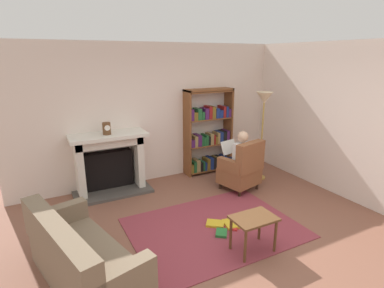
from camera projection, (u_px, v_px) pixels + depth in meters
The scene contains 13 objects.
ground at pixel (225, 238), 4.24m from camera, with size 14.00×14.00×0.00m, color brown.
back_wall at pixel (156, 113), 6.03m from camera, with size 5.60×0.10×2.70m, color silver.
side_wall_right at pixel (303, 113), 6.10m from camera, with size 0.10×5.20×2.70m, color silver.
area_rug at pixel (214, 228), 4.49m from camera, with size 2.40×1.80×0.01m, color brown.
fireplace at pixel (110, 161), 5.57m from camera, with size 1.38×0.64×1.12m.
mantel_clock at pixel (107, 129), 5.30m from camera, with size 0.14×0.14×0.21m.
bookshelf at pixel (209, 134), 6.47m from camera, with size 1.04×0.32×1.80m.
armchair_reading at pixel (242, 169), 5.66m from camera, with size 0.77×0.76×0.97m.
seated_reader at pixel (238, 157), 5.69m from camera, with size 0.45×0.58×1.14m.
sofa_floral at pixel (81, 261), 3.29m from camera, with size 1.13×1.83×0.85m.
side_table at pixel (254, 223), 3.86m from camera, with size 0.56×0.39×0.49m.
scattered_books at pixel (224, 226), 4.50m from camera, with size 0.52×0.54×0.04m.
floor_lamp at pixel (264, 106), 5.92m from camera, with size 0.32×0.32×1.78m.
Camera 1 is at (-2.12, -3.07, 2.45)m, focal length 28.46 mm.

